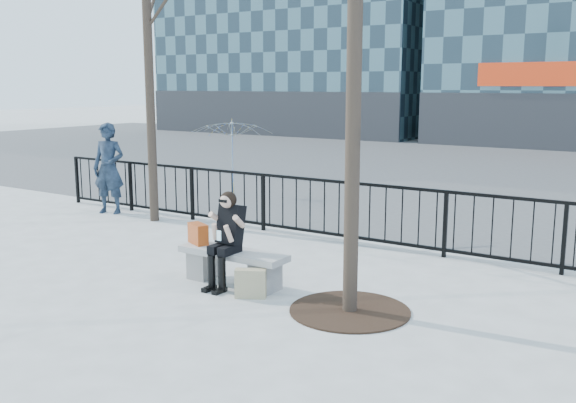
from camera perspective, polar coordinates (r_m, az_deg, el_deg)
The scene contains 10 objects.
ground at distance 9.15m, azimuth -4.88°, elevation -7.30°, with size 120.00×120.00×0.00m, color #9A9B96.
street_surface at distance 22.68m, azimuth 19.10°, elevation 2.79°, with size 60.00×23.00×0.01m, color #474747.
railing at distance 11.45m, azimuth 4.33°, elevation -0.83°, with size 14.00×0.06×1.10m.
tree_grate at distance 8.09m, azimuth 5.51°, elevation -9.63°, with size 1.50×1.50×0.02m, color black.
bench_main at distance 9.07m, azimuth -4.91°, elevation -5.49°, with size 1.65×0.46×0.49m.
seated_woman at distance 8.85m, azimuth -5.58°, elevation -3.42°, with size 0.50×0.64×1.34m.
handbag at distance 9.40m, azimuth -8.00°, elevation -2.85°, with size 0.36×0.17×0.30m, color #B24415.
shopping_bag at distance 8.51m, azimuth -3.35°, elevation -7.29°, with size 0.41×0.15×0.39m, color #C0B388.
standing_man at distance 14.41m, azimuth -15.64°, elevation 2.86°, with size 0.72×0.47×1.97m, color black.
vendor_umbrella at distance 16.39m, azimuth -5.05°, elevation 4.00°, with size 2.10×2.15×1.93m, color gold.
Camera 1 is at (5.39, -6.86, 2.77)m, focal length 40.00 mm.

